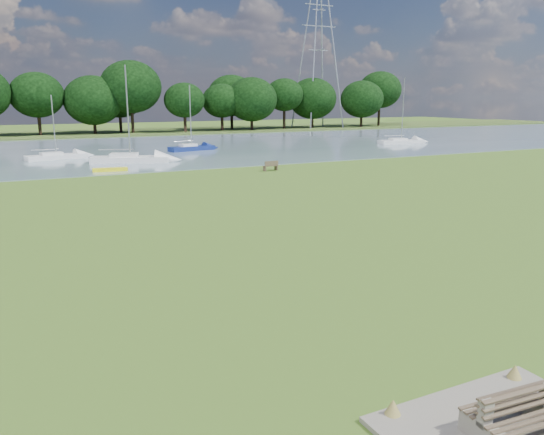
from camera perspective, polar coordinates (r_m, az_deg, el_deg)
name	(u,v)px	position (r m, az deg, el deg)	size (l,w,h in m)	color
ground	(221,244)	(21.54, -5.50, -2.87)	(220.00, 220.00, 0.00)	olive
river	(82,152)	(62.11, -19.72, 6.68)	(220.00, 40.00, 0.10)	slate
far_bank	(57,135)	(91.88, -22.10, 8.23)	(220.00, 20.00, 0.40)	#4C6626
bench_pair	(515,415)	(10.58, 24.72, -18.72)	(1.73, 1.09, 0.90)	gray
riverbank_bench	(271,166)	(43.06, -0.14, 5.58)	(1.34, 0.55, 0.80)	brown
kayak	(110,170)	(44.35, -17.02, 4.95)	(2.70, 0.63, 0.27)	yellow
pylon	(319,23)	(105.53, 5.07, 20.14)	(7.22, 5.06, 30.75)	#999DAA
tree_line	(40,93)	(87.55, -23.73, 12.11)	(137.92, 8.89, 10.76)	black
sailboat_0	(191,146)	(59.92, -8.71, 7.56)	(5.41, 2.57, 7.09)	navy
sailboat_1	(56,155)	(55.01, -22.25, 6.24)	(5.71, 2.71, 5.98)	white
sailboat_2	(401,140)	(70.35, 13.69, 8.08)	(6.12, 2.64, 8.16)	white
sailboat_3	(129,157)	(50.12, -15.09, 6.31)	(7.12, 4.20, 8.54)	white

